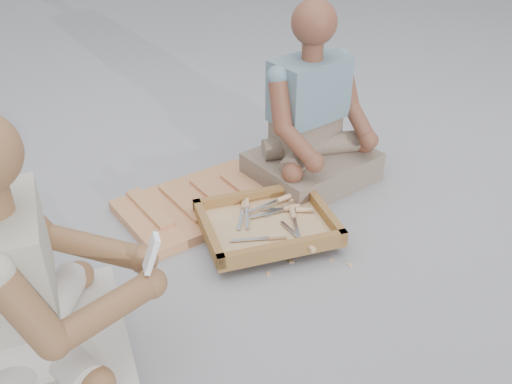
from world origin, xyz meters
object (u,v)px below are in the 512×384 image
object	(u,v)px
tool_tray	(267,224)
companion	(312,125)
craftsman	(36,302)
carved_panel	(201,204)

from	to	relation	value
tool_tray	companion	size ratio (longest dim) A/B	0.63
craftsman	companion	bearing A→B (deg)	123.05
carved_panel	craftsman	xyz separation A→B (m)	(-0.65, -0.74, 0.28)
carved_panel	craftsman	size ratio (longest dim) A/B	0.76
tool_tray	craftsman	xyz separation A→B (m)	(-0.85, -0.44, 0.23)
carved_panel	companion	size ratio (longest dim) A/B	0.80
carved_panel	companion	distance (m)	0.62
tool_tray	craftsman	distance (m)	0.99
carved_panel	tool_tray	xyz separation A→B (m)	(0.20, -0.30, 0.05)
craftsman	tool_tray	bearing A→B (deg)	116.28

